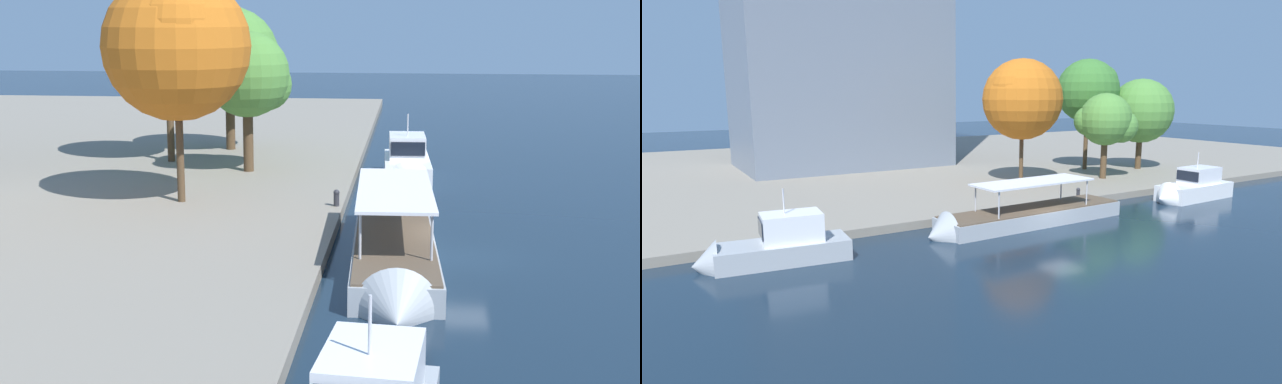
% 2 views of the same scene
% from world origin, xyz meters
% --- Properties ---
extents(ground_plane, '(220.00, 220.00, 0.00)m').
position_xyz_m(ground_plane, '(0.00, 0.00, 0.00)').
color(ground_plane, '#142333').
extents(tour_boat_1, '(15.16, 3.65, 4.11)m').
position_xyz_m(tour_boat_1, '(-1.39, 2.55, 0.35)').
color(tour_boat_1, '#9EA3A8').
rests_on(tour_boat_1, ground_plane).
extents(motor_yacht_2, '(8.19, 2.87, 4.66)m').
position_xyz_m(motor_yacht_2, '(15.93, 2.18, 0.81)').
color(motor_yacht_2, white).
rests_on(motor_yacht_2, ground_plane).
extents(mooring_bollard_0, '(0.30, 0.30, 0.81)m').
position_xyz_m(mooring_bollard_0, '(6.55, 5.51, 0.99)').
color(mooring_bollard_0, '#2D2D33').
rests_on(mooring_bollard_0, dock_promenade).
extents(tree_0, '(6.79, 6.79, 9.61)m').
position_xyz_m(tree_0, '(23.49, 14.14, 6.63)').
color(tree_0, '#4C3823').
rests_on(tree_0, dock_promenade).
extents(tree_1, '(6.77, 6.58, 11.63)m').
position_xyz_m(tree_1, '(18.62, 16.87, 8.88)').
color(tree_1, '#4C3823').
rests_on(tree_1, dock_promenade).
extents(tree_2, '(7.15, 7.15, 11.15)m').
position_xyz_m(tree_2, '(6.61, 13.05, 8.24)').
color(tree_2, '#4C3823').
rests_on(tree_2, dock_promenade).
extents(tree_3, '(5.28, 5.05, 8.14)m').
position_xyz_m(tree_3, '(15.48, 11.48, 6.05)').
color(tree_3, '#4C3823').
rests_on(tree_3, dock_promenade).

